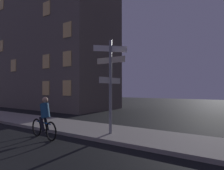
{
  "coord_description": "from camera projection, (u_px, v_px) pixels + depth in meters",
  "views": [
    {
      "loc": [
        5.71,
        0.2,
        1.9
      ],
      "look_at": [
        1.2,
        6.9,
        2.08
      ],
      "focal_mm": 31.12,
      "sensor_mm": 36.0,
      "label": 1
    }
  ],
  "objects": [
    {
      "name": "signpost",
      "position": [
        110.0,
        78.0,
        7.81
      ],
      "size": [
        1.35,
        1.45,
        3.75
      ],
      "color": "gray",
      "rests_on": "sidewalk_kerb"
    },
    {
      "name": "sidewalk_kerb",
      "position": [
        92.0,
        130.0,
        8.8
      ],
      "size": [
        40.0,
        2.56,
        0.14
      ],
      "primitive_type": "cube",
      "color": "gray",
      "rests_on": "ground_plane"
    },
    {
      "name": "cyclist",
      "position": [
        44.0,
        119.0,
        7.45
      ],
      "size": [
        1.81,
        0.38,
        1.61
      ],
      "color": "black",
      "rests_on": "ground_plane"
    },
    {
      "name": "building_left_block",
      "position": [
        55.0,
        29.0,
        20.66
      ],
      "size": [
        12.82,
        6.21,
        16.69
      ],
      "color": "#6B6056",
      "rests_on": "ground_plane"
    }
  ]
}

